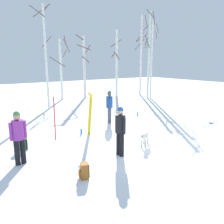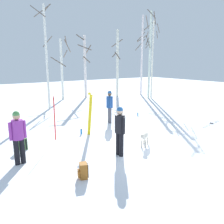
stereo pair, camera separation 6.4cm
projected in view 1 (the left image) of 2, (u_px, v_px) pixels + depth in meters
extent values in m
plane|color=white|center=(141.00, 145.00, 8.72)|extent=(60.00, 60.00, 0.00)
cylinder|color=#4C4C56|center=(110.00, 116.00, 11.77)|extent=(0.16, 0.16, 0.82)
cylinder|color=#4C4C56|center=(109.00, 115.00, 11.94)|extent=(0.16, 0.16, 0.82)
cylinder|color=#1E478C|center=(109.00, 102.00, 11.70)|extent=(0.34, 0.34, 0.62)
sphere|color=brown|center=(109.00, 94.00, 11.61)|extent=(0.22, 0.22, 0.22)
sphere|color=#265999|center=(109.00, 93.00, 11.60)|extent=(0.21, 0.21, 0.21)
cylinder|color=#1E478C|center=(110.00, 103.00, 11.50)|extent=(0.10, 0.10, 0.56)
cylinder|color=#1E478C|center=(109.00, 102.00, 11.90)|extent=(0.10, 0.10, 0.56)
cylinder|color=black|center=(119.00, 143.00, 7.76)|extent=(0.16, 0.16, 0.82)
cylinder|color=black|center=(122.00, 145.00, 7.61)|extent=(0.16, 0.16, 0.82)
cylinder|color=black|center=(120.00, 124.00, 7.53)|extent=(0.34, 0.34, 0.62)
sphere|color=beige|center=(120.00, 112.00, 7.44)|extent=(0.22, 0.22, 0.22)
sphere|color=#265999|center=(120.00, 110.00, 7.42)|extent=(0.21, 0.21, 0.21)
cylinder|color=black|center=(117.00, 123.00, 7.70)|extent=(0.10, 0.10, 0.56)
cylinder|color=black|center=(124.00, 126.00, 7.37)|extent=(0.10, 0.10, 0.56)
cylinder|color=black|center=(17.00, 152.00, 6.95)|extent=(0.16, 0.16, 0.82)
cylinder|color=black|center=(23.00, 151.00, 7.06)|extent=(0.16, 0.16, 0.82)
cylinder|color=purple|center=(18.00, 130.00, 6.85)|extent=(0.34, 0.34, 0.62)
sphere|color=tan|center=(17.00, 117.00, 6.76)|extent=(0.22, 0.22, 0.22)
sphere|color=#4C8C4C|center=(16.00, 115.00, 6.75)|extent=(0.21, 0.21, 0.21)
cylinder|color=purple|center=(11.00, 132.00, 6.73)|extent=(0.10, 0.10, 0.56)
cylinder|color=purple|center=(25.00, 129.00, 6.99)|extent=(0.10, 0.10, 0.56)
ellipsoid|color=beige|center=(145.00, 135.00, 8.60)|extent=(0.62, 0.52, 0.26)
sphere|color=beige|center=(143.00, 136.00, 8.28)|extent=(0.18, 0.18, 0.18)
ellipsoid|color=beige|center=(143.00, 137.00, 8.23)|extent=(0.12, 0.11, 0.06)
cylinder|color=beige|center=(147.00, 131.00, 8.90)|extent=(0.18, 0.14, 0.17)
cylinder|color=beige|center=(146.00, 144.00, 8.45)|extent=(0.07, 0.07, 0.28)
cylinder|color=beige|center=(142.00, 143.00, 8.51)|extent=(0.07, 0.07, 0.28)
cylinder|color=beige|center=(148.00, 141.00, 8.81)|extent=(0.07, 0.07, 0.28)
cylinder|color=beige|center=(144.00, 140.00, 8.86)|extent=(0.07, 0.07, 0.28)
cube|color=red|center=(55.00, 119.00, 9.18)|extent=(0.07, 0.10, 1.73)
cube|color=red|center=(54.00, 98.00, 8.98)|extent=(0.05, 0.06, 0.10)
cube|color=red|center=(55.00, 120.00, 9.12)|extent=(0.07, 0.10, 1.73)
cube|color=red|center=(53.00, 98.00, 8.92)|extent=(0.05, 0.06, 0.10)
cube|color=yellow|center=(91.00, 115.00, 9.75)|extent=(0.17, 0.15, 1.81)
cube|color=yellow|center=(90.00, 94.00, 9.55)|extent=(0.06, 0.05, 0.10)
cube|color=yellow|center=(89.00, 115.00, 9.76)|extent=(0.17, 0.15, 1.81)
cube|color=yellow|center=(89.00, 94.00, 9.55)|extent=(0.06, 0.05, 0.10)
cube|color=white|center=(211.00, 124.00, 11.71)|extent=(1.90, 0.39, 0.02)
cube|color=#333338|center=(212.00, 123.00, 11.74)|extent=(0.13, 0.08, 0.03)
cube|color=white|center=(209.00, 123.00, 11.78)|extent=(1.90, 0.39, 0.02)
cube|color=#333338|center=(210.00, 123.00, 11.81)|extent=(0.13, 0.08, 0.03)
cube|color=#4C7F3F|center=(23.00, 144.00, 8.18)|extent=(0.30, 0.25, 0.44)
cube|color=#4C7F3F|center=(22.00, 145.00, 8.28)|extent=(0.20, 0.10, 0.20)
cube|color=black|center=(26.00, 145.00, 8.15)|extent=(0.04, 0.03, 0.37)
cube|color=black|center=(23.00, 146.00, 8.05)|extent=(0.04, 0.03, 0.37)
cube|color=#99591E|center=(84.00, 171.00, 6.18)|extent=(0.27, 0.31, 0.44)
cube|color=#99591E|center=(80.00, 174.00, 6.16)|extent=(0.12, 0.20, 0.20)
cube|color=black|center=(88.00, 169.00, 6.28)|extent=(0.03, 0.04, 0.37)
cube|color=black|center=(89.00, 171.00, 6.15)|extent=(0.03, 0.04, 0.37)
cylinder|color=#1E72BF|center=(137.00, 114.00, 13.48)|extent=(0.07, 0.07, 0.19)
cylinder|color=black|center=(137.00, 112.00, 13.46)|extent=(0.04, 0.04, 0.02)
cylinder|color=#1E72BF|center=(81.00, 132.00, 10.01)|extent=(0.08, 0.08, 0.23)
cylinder|color=black|center=(81.00, 129.00, 9.98)|extent=(0.05, 0.05, 0.02)
cylinder|color=white|center=(46.00, 59.00, 14.71)|extent=(0.15, 0.15, 6.77)
cylinder|color=brown|center=(37.00, 11.00, 13.60)|extent=(0.66, 0.98, 0.79)
cylinder|color=brown|center=(45.00, 9.00, 14.32)|extent=(0.46, 0.49, 0.64)
cylinder|color=brown|center=(47.00, 42.00, 14.79)|extent=(0.57, 0.49, 0.72)
cylinder|color=brown|center=(42.00, 10.00, 14.54)|extent=(1.15, 0.26, 0.93)
cylinder|color=white|center=(61.00, 70.00, 18.95)|extent=(0.20, 0.20, 5.08)
cylinder|color=brown|center=(57.00, 62.00, 18.19)|extent=(0.99, 0.98, 0.82)
cylinder|color=brown|center=(65.00, 41.00, 18.47)|extent=(0.55, 0.85, 0.68)
cylinder|color=brown|center=(64.00, 54.00, 18.88)|extent=(0.07, 0.81, 0.59)
cylinder|color=brown|center=(67.00, 46.00, 18.42)|extent=(0.95, 0.94, 0.98)
cylinder|color=silver|center=(84.00, 67.00, 19.81)|extent=(0.23, 0.23, 5.47)
cylinder|color=brown|center=(86.00, 52.00, 19.90)|extent=(0.58, 0.79, 1.20)
cylinder|color=brown|center=(84.00, 47.00, 18.90)|extent=(1.08, 0.61, 0.50)
cylinder|color=brown|center=(86.00, 60.00, 19.42)|extent=(0.69, 0.09, 0.58)
cylinder|color=brown|center=(79.00, 37.00, 18.92)|extent=(0.32, 0.98, 0.57)
cylinder|color=silver|center=(117.00, 64.00, 20.59)|extent=(0.23, 0.23, 6.03)
cylinder|color=brown|center=(115.00, 53.00, 20.69)|extent=(0.77, 0.19, 0.75)
cylinder|color=brown|center=(116.00, 43.00, 20.67)|extent=(0.95, 0.60, 0.74)
cylinder|color=brown|center=(117.00, 56.00, 20.19)|extent=(0.50, 0.38, 0.72)
cylinder|color=silver|center=(149.00, 56.00, 19.36)|extent=(0.18, 0.18, 7.35)
cylinder|color=brown|center=(147.00, 41.00, 19.23)|extent=(0.56, 0.28, 0.69)
cylinder|color=brown|center=(154.00, 18.00, 18.55)|extent=(0.65, 0.40, 0.97)
cylinder|color=brown|center=(151.00, 14.00, 18.29)|extent=(0.60, 0.52, 0.76)
cylinder|color=brown|center=(148.00, 26.00, 19.21)|extent=(0.88, 0.30, 0.75)
cylinder|color=silver|center=(152.00, 61.00, 19.53)|extent=(0.15, 0.15, 6.62)
cylinder|color=brown|center=(148.00, 45.00, 19.53)|extent=(0.93, 0.28, 0.64)
cylinder|color=brown|center=(156.00, 35.00, 18.96)|extent=(0.58, 0.43, 0.59)
cylinder|color=brown|center=(147.00, 42.00, 19.06)|extent=(0.35, 0.93, 1.19)
cylinder|color=brown|center=(158.00, 28.00, 18.79)|extent=(0.76, 0.49, 0.64)
cylinder|color=silver|center=(141.00, 56.00, 21.61)|extent=(0.18, 0.18, 7.47)
cylinder|color=brown|center=(146.00, 35.00, 21.18)|extent=(0.59, 0.82, 0.46)
cylinder|color=brown|center=(146.00, 22.00, 20.77)|extent=(0.81, 0.52, 1.07)
cylinder|color=brown|center=(141.00, 39.00, 21.66)|extent=(0.77, 0.49, 0.59)
cylinder|color=brown|center=(140.00, 37.00, 21.57)|extent=(0.78, 0.35, 0.87)
cylinder|color=brown|center=(139.00, 45.00, 21.83)|extent=(0.98, 0.40, 1.13)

